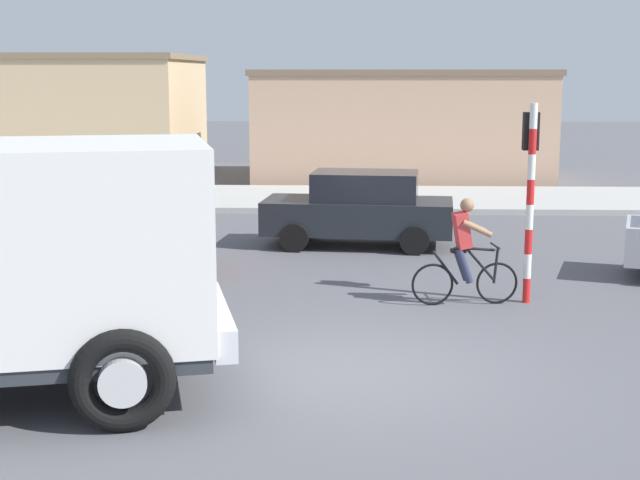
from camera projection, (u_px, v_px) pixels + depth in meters
ground_plane at (366, 371)px, 11.46m from camera, size 120.00×120.00×0.00m
sidewalk_far at (361, 199)px, 26.53m from camera, size 80.00×5.00×0.16m
cyclist at (465, 252)px, 14.59m from camera, size 1.72×0.53×1.72m
traffic_light_pole at (530, 175)px, 14.59m from camera, size 0.24×0.43×3.20m
car_red_near at (360, 208)px, 19.59m from camera, size 4.14×2.16×1.60m
car_far_side at (92, 231)px, 16.82m from camera, size 4.28×2.58×1.60m
building_corner_left at (50, 114)px, 33.80m from camera, size 10.62×7.64×4.31m
building_mid_block at (400, 125)px, 31.89m from camera, size 10.09×5.53×3.77m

